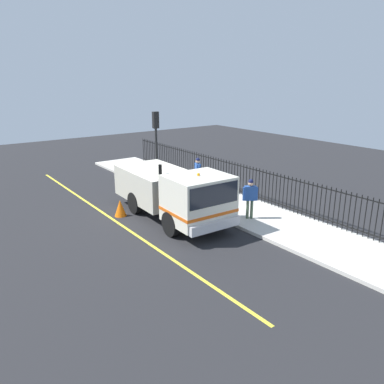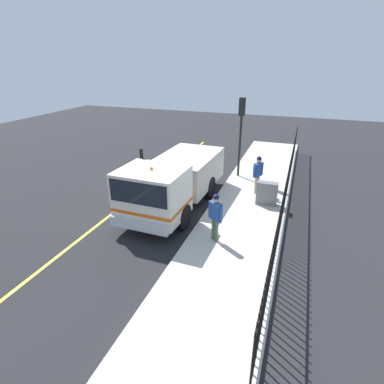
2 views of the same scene
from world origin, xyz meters
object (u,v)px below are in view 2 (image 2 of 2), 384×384
worker_standing (215,213)px  traffic_cone (155,181)px  traffic_light_near (241,122)px  utility_cabinet (267,193)px  work_truck (172,180)px  pedestrian_distant (258,171)px

worker_standing → traffic_cone: 5.59m
worker_standing → traffic_cone: worker_standing is taller
traffic_light_near → utility_cabinet: (1.83, -3.03, -2.32)m
work_truck → worker_standing: (2.38, -1.97, -0.11)m
traffic_cone → utility_cabinet: bearing=-3.4°
pedestrian_distant → traffic_light_near: (-1.26, 1.95, 1.75)m
pedestrian_distant → traffic_cone: pedestrian_distant is taller
pedestrian_distant → traffic_cone: bearing=-57.8°
traffic_light_near → traffic_cone: size_ratio=5.46×
pedestrian_distant → utility_cabinet: size_ratio=1.76×
work_truck → utility_cabinet: 4.01m
worker_standing → utility_cabinet: (1.29, 3.45, -0.54)m
worker_standing → pedestrian_distant: size_ratio=0.97×
pedestrian_distant → work_truck: bearing=-27.3°
pedestrian_distant → worker_standing: bearing=14.2°
pedestrian_distant → utility_cabinet: bearing=51.1°
pedestrian_distant → utility_cabinet: pedestrian_distant is taller
work_truck → traffic_cone: work_truck is taller
utility_cabinet → traffic_light_near: bearing=121.1°
work_truck → traffic_light_near: traffic_light_near is taller
utility_cabinet → traffic_cone: (-5.34, 0.32, -0.26)m
pedestrian_distant → traffic_light_near: bearing=-124.0°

